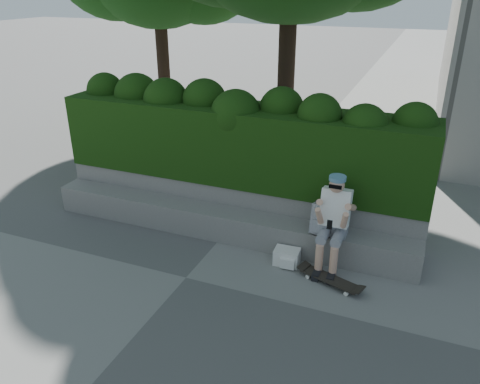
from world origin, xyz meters
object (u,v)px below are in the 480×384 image
at_px(skateboard, 330,279).
at_px(backpack_plaid, 322,219).
at_px(backpack_ground, 287,257).
at_px(person, 334,219).

distance_m(skateboard, backpack_plaid, 0.85).
bearing_deg(skateboard, backpack_ground, 177.67).
bearing_deg(backpack_plaid, person, -19.93).
bearing_deg(skateboard, backpack_plaid, 135.72).
xyz_separation_m(person, skateboard, (0.10, -0.46, -0.68)).
height_order(skateboard, backpack_ground, backpack_ground).
relative_size(person, backpack_ground, 3.86).
xyz_separation_m(person, backpack_ground, (-0.59, -0.20, -0.64)).
relative_size(skateboard, backpack_ground, 2.42).
xyz_separation_m(person, backpack_plaid, (-0.18, 0.08, -0.08)).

